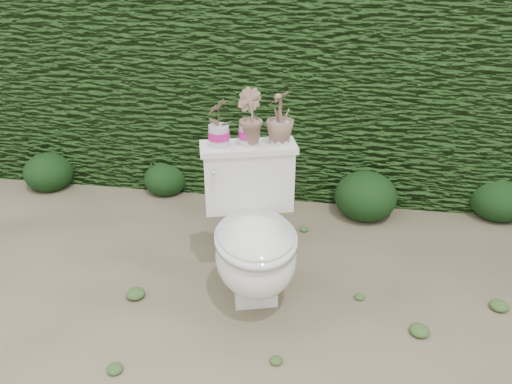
% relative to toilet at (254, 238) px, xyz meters
% --- Properties ---
extents(ground, '(60.00, 60.00, 0.00)m').
position_rel_toilet_xyz_m(ground, '(-0.13, -0.00, -0.36)').
color(ground, gray).
rests_on(ground, ground).
extents(hedge, '(8.00, 1.00, 1.60)m').
position_rel_toilet_xyz_m(hedge, '(-0.13, 1.60, 0.44)').
color(hedge, '#29501A').
rests_on(hedge, ground).
extents(toilet, '(0.63, 0.78, 0.78)m').
position_rel_toilet_xyz_m(toilet, '(0.00, 0.00, 0.00)').
color(toilet, silver).
rests_on(toilet, ground).
extents(potted_plant_left, '(0.14, 0.15, 0.24)m').
position_rel_toilet_xyz_m(potted_plant_left, '(-0.21, 0.19, 0.54)').
color(potted_plant_left, '#2C7F27').
rests_on(potted_plant_left, toilet).
extents(potted_plant_center, '(0.19, 0.19, 0.27)m').
position_rel_toilet_xyz_m(potted_plant_center, '(-0.06, 0.23, 0.56)').
color(potted_plant_center, '#2C7F27').
rests_on(potted_plant_center, toilet).
extents(potted_plant_right, '(0.19, 0.19, 0.27)m').
position_rel_toilet_xyz_m(potted_plant_right, '(0.09, 0.28, 0.56)').
color(potted_plant_right, '#2C7F27').
rests_on(potted_plant_right, toilet).
extents(liriope_clump_1, '(0.37, 0.37, 0.30)m').
position_rel_toilet_xyz_m(liriope_clump_1, '(-1.77, 1.04, -0.21)').
color(liriope_clump_1, '#173512').
rests_on(liriope_clump_1, ground).
extents(liriope_clump_2, '(0.32, 0.32, 0.26)m').
position_rel_toilet_xyz_m(liriope_clump_2, '(-0.86, 1.11, -0.23)').
color(liriope_clump_2, '#173512').
rests_on(liriope_clump_2, ground).
extents(liriope_clump_3, '(0.31, 0.31, 0.25)m').
position_rel_toilet_xyz_m(liriope_clump_3, '(-0.10, 1.05, -0.23)').
color(liriope_clump_3, '#173512').
rests_on(liriope_clump_3, ground).
extents(liriope_clump_4, '(0.42, 0.42, 0.34)m').
position_rel_toilet_xyz_m(liriope_clump_4, '(0.62, 0.98, -0.19)').
color(liriope_clump_4, '#173512').
rests_on(liriope_clump_4, ground).
extents(liriope_clump_5, '(0.38, 0.38, 0.30)m').
position_rel_toilet_xyz_m(liriope_clump_5, '(1.52, 1.12, -0.21)').
color(liriope_clump_5, '#173512').
rests_on(liriope_clump_5, ground).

